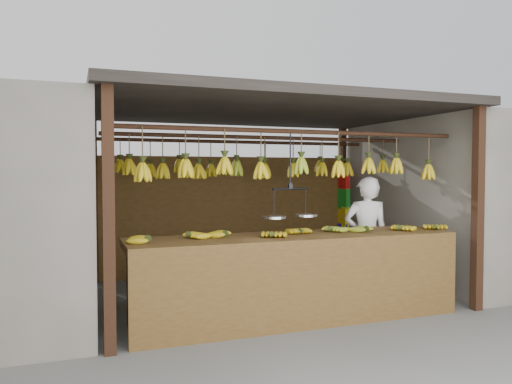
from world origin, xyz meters
name	(u,v)px	position (x,y,z in m)	size (l,w,h in m)	color
ground	(264,294)	(0.00, 0.00, 0.00)	(80.00, 80.00, 0.00)	#5B5B57
stall	(255,141)	(0.00, 0.33, 1.97)	(4.30, 3.30, 2.40)	black
neighbor_right	(485,199)	(3.60, 0.00, 1.15)	(3.00, 3.00, 2.30)	slate
counter	(300,254)	(-0.08, -1.23, 0.71)	(3.60, 0.80, 0.96)	brown
hanging_bananas	(265,169)	(0.01, -0.02, 1.61)	(3.59, 2.21, 0.38)	gold
balance_scale	(290,211)	(-0.09, -1.00, 1.14)	(0.67, 0.35, 0.93)	black
vendor	(366,238)	(1.13, -0.60, 0.75)	(0.55, 0.36, 1.51)	white
bag_bundles	(344,207)	(1.94, 1.35, 0.98)	(0.08, 0.26, 1.26)	red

